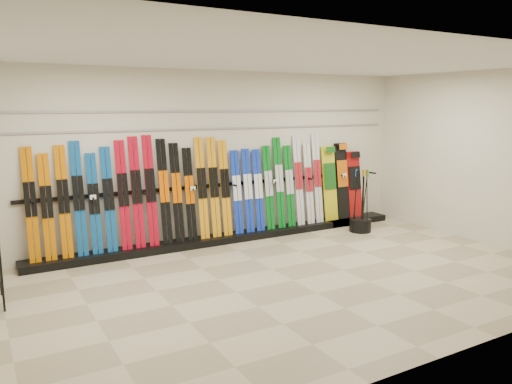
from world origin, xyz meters
TOP-DOWN VIEW (x-y plane):
  - floor at (0.00, 0.00)m, footprint 8.00×8.00m
  - back_wall at (0.00, 2.50)m, footprint 8.00×0.00m
  - right_wall at (4.00, 0.00)m, footprint 0.00×5.00m
  - ceiling at (0.00, 0.00)m, footprint 8.00×8.00m
  - ski_rack_base at (0.22, 2.28)m, footprint 8.00×0.40m
  - skis at (-0.47, 2.35)m, footprint 5.36×0.28m
  - snowboards at (2.76, 2.35)m, footprint 0.96×0.24m
  - pole_bin at (2.66, 1.64)m, footprint 0.41×0.41m
  - ski_poles at (2.66, 1.63)m, footprint 0.31×0.30m
  - slatwall_rail_0 at (0.00, 2.48)m, footprint 7.60×0.02m
  - slatwall_rail_1 at (0.00, 2.48)m, footprint 7.60×0.02m

SIDE VIEW (x-z plane):
  - floor at x=0.00m, z-range 0.00..0.00m
  - ski_rack_base at x=0.22m, z-range 0.00..0.12m
  - pole_bin at x=2.66m, z-range 0.00..0.25m
  - ski_poles at x=2.66m, z-range 0.02..1.20m
  - snowboards at x=2.76m, z-range 0.08..1.61m
  - skis at x=-0.47m, z-range 0.05..1.85m
  - back_wall at x=0.00m, z-range -2.50..5.50m
  - right_wall at x=4.00m, z-range -1.00..4.00m
  - slatwall_rail_0 at x=0.00m, z-range 1.98..2.02m
  - slatwall_rail_1 at x=0.00m, z-range 2.28..2.31m
  - ceiling at x=0.00m, z-range 3.00..3.00m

